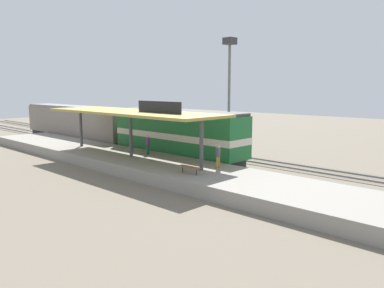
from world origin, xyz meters
TOP-DOWN VIEW (x-y plane):
  - ground_plane at (2.00, 0.00)m, footprint 120.00×120.00m
  - track_near at (0.00, 0.00)m, footprint 3.20×110.00m
  - track_far at (4.60, 0.00)m, footprint 3.20×110.00m
  - platform at (-4.60, 0.00)m, footprint 6.00×44.00m
  - station_canopy at (-4.60, -0.09)m, footprint 5.20×18.00m
  - platform_bench at (-6.00, -8.19)m, footprint 0.44×1.70m
  - locomotive at (0.00, -0.81)m, footprint 2.93×14.43m
  - passenger_carriage_single at (0.00, 17.19)m, footprint 2.90×20.00m
  - freight_car at (4.60, 6.82)m, footprint 2.80×12.00m
  - light_mast at (7.80, -0.61)m, footprint 1.10×1.10m
  - person_waiting at (-3.06, -0.34)m, footprint 0.34×0.34m
  - person_walking at (-3.34, -8.46)m, footprint 0.34×0.34m

SIDE VIEW (x-z plane):
  - ground_plane at x=2.00m, z-range 0.00..0.00m
  - track_near at x=0.00m, z-range -0.05..0.11m
  - track_far at x=4.60m, z-range -0.05..0.11m
  - platform at x=-4.60m, z-range 0.00..0.90m
  - platform_bench at x=-6.00m, z-range 1.09..1.59m
  - person_waiting at x=-3.06m, z-range 1.00..2.71m
  - person_walking at x=-3.34m, z-range 1.00..2.71m
  - freight_car at x=4.60m, z-range 0.20..3.74m
  - passenger_carriage_single at x=0.00m, z-range 0.19..4.43m
  - locomotive at x=0.00m, z-range 0.19..4.63m
  - station_canopy at x=-4.60m, z-range 2.18..6.88m
  - light_mast at x=7.80m, z-range 2.55..14.25m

